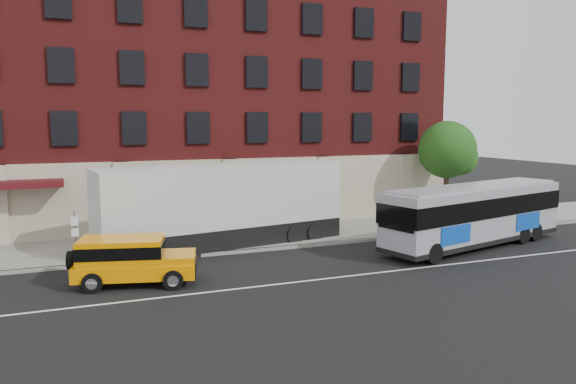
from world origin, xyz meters
name	(u,v)px	position (x,y,z in m)	size (l,w,h in m)	color
ground	(312,284)	(0.00, 0.00, 0.00)	(120.00, 120.00, 0.00)	black
sidewalk	(244,238)	(0.00, 9.00, 0.07)	(60.00, 6.00, 0.15)	gray
kerb	(262,250)	(0.00, 6.00, 0.07)	(60.00, 0.25, 0.15)	gray
lane_line	(307,281)	(0.00, 0.50, 0.01)	(60.00, 0.12, 0.01)	silver
building	(207,102)	(-0.01, 16.92, 7.58)	(30.00, 12.10, 15.00)	maroon
sign_pole	(75,234)	(-8.50, 6.15, 1.45)	(0.30, 0.20, 2.50)	slate
street_tree	(448,152)	(13.54, 9.48, 4.41)	(3.60, 3.60, 6.20)	#3B2A1D
city_bus	(475,213)	(10.30, 2.97, 1.73)	(11.71, 5.19, 3.14)	gray
yellow_suv	(130,258)	(-6.58, 2.59, 1.06)	(4.98, 2.95, 1.85)	#FF9100
shipping_container	(224,207)	(-1.51, 7.42, 2.07)	(12.78, 4.68, 4.18)	black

